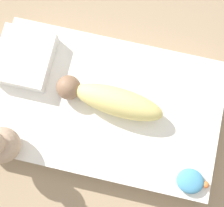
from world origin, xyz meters
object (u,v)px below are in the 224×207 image
object	(u,v)px
bunny_plush	(0,145)
pillow	(25,58)
swaddled_baby	(110,100)
turtle_plush	(191,181)

from	to	relation	value
bunny_plush	pillow	bearing A→B (deg)	93.31
swaddled_baby	bunny_plush	bearing A→B (deg)	40.47
turtle_plush	bunny_plush	bearing A→B (deg)	-177.91
turtle_plush	swaddled_baby	bearing A→B (deg)	147.60
pillow	swaddled_baby	bearing A→B (deg)	-14.32
bunny_plush	swaddled_baby	bearing A→B (deg)	36.24
pillow	turtle_plush	distance (m)	1.13
swaddled_baby	pillow	size ratio (longest dim) A/B	1.82
pillow	bunny_plush	size ratio (longest dim) A/B	0.89
bunny_plush	turtle_plush	size ratio (longest dim) A/B	2.11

